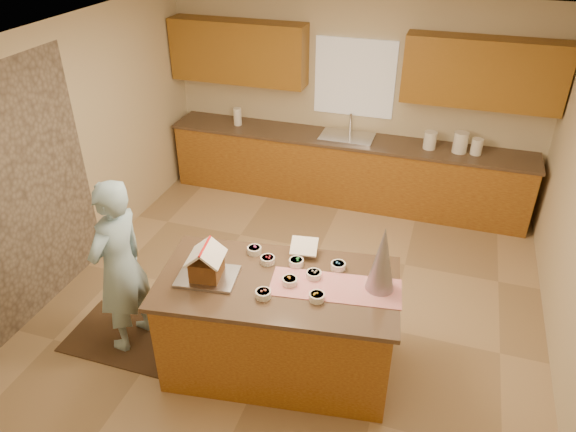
# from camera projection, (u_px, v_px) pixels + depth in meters

# --- Properties ---
(floor) EXTENTS (5.50, 5.50, 0.00)m
(floor) POSITION_uv_depth(u_px,v_px,m) (291.00, 309.00, 5.60)
(floor) COLOR tan
(floor) RESTS_ON ground
(ceiling) EXTENTS (5.50, 5.50, 0.00)m
(ceiling) POSITION_uv_depth(u_px,v_px,m) (292.00, 45.00, 4.19)
(ceiling) COLOR silver
(ceiling) RESTS_ON floor
(wall_back) EXTENTS (5.50, 5.50, 0.00)m
(wall_back) POSITION_uv_depth(u_px,v_px,m) (354.00, 100.00, 7.13)
(wall_back) COLOR beige
(wall_back) RESTS_ON floor
(wall_left) EXTENTS (5.50, 5.50, 0.00)m
(wall_left) POSITION_uv_depth(u_px,v_px,m) (61.00, 160.00, 5.54)
(wall_left) COLOR beige
(wall_left) RESTS_ON floor
(stone_accent) EXTENTS (0.00, 2.50, 2.50)m
(stone_accent) POSITION_uv_depth(u_px,v_px,m) (9.00, 206.00, 4.94)
(stone_accent) COLOR gray
(stone_accent) RESTS_ON wall_left
(window_curtain) EXTENTS (1.05, 0.03, 1.00)m
(window_curtain) POSITION_uv_depth(u_px,v_px,m) (355.00, 78.00, 6.95)
(window_curtain) COLOR white
(window_curtain) RESTS_ON wall_back
(back_counter_base) EXTENTS (4.80, 0.60, 0.88)m
(back_counter_base) POSITION_uv_depth(u_px,v_px,m) (345.00, 171.00, 7.36)
(back_counter_base) COLOR #9F6A20
(back_counter_base) RESTS_ON floor
(back_counter_top) EXTENTS (4.85, 0.63, 0.04)m
(back_counter_top) POSITION_uv_depth(u_px,v_px,m) (347.00, 140.00, 7.12)
(back_counter_top) COLOR brown
(back_counter_top) RESTS_ON back_counter_base
(upper_cabinet_left) EXTENTS (1.85, 0.35, 0.80)m
(upper_cabinet_left) POSITION_uv_depth(u_px,v_px,m) (238.00, 52.00, 7.10)
(upper_cabinet_left) COLOR #9E6321
(upper_cabinet_left) RESTS_ON wall_back
(upper_cabinet_right) EXTENTS (1.85, 0.35, 0.80)m
(upper_cabinet_right) POSITION_uv_depth(u_px,v_px,m) (483.00, 73.00, 6.29)
(upper_cabinet_right) COLOR #9E6321
(upper_cabinet_right) RESTS_ON wall_back
(sink) EXTENTS (0.70, 0.45, 0.12)m
(sink) POSITION_uv_depth(u_px,v_px,m) (347.00, 140.00, 7.12)
(sink) COLOR silver
(sink) RESTS_ON back_counter_top
(faucet) EXTENTS (0.03, 0.03, 0.28)m
(faucet) POSITION_uv_depth(u_px,v_px,m) (350.00, 123.00, 7.18)
(faucet) COLOR silver
(faucet) RESTS_ON back_counter_top
(island_base) EXTENTS (2.02, 1.21, 0.93)m
(island_base) POSITION_uv_depth(u_px,v_px,m) (278.00, 327.00, 4.69)
(island_base) COLOR #9F6A20
(island_base) RESTS_ON floor
(island_top) EXTENTS (2.12, 1.30, 0.04)m
(island_top) POSITION_uv_depth(u_px,v_px,m) (278.00, 283.00, 4.44)
(island_top) COLOR brown
(island_top) RESTS_ON island_base
(table_runner) EXTENTS (1.10, 0.52, 0.01)m
(table_runner) POSITION_uv_depth(u_px,v_px,m) (335.00, 287.00, 4.35)
(table_runner) COLOR red
(table_runner) RESTS_ON island_top
(baking_tray) EXTENTS (0.53, 0.42, 0.03)m
(baking_tray) POSITION_uv_depth(u_px,v_px,m) (208.00, 276.00, 4.46)
(baking_tray) COLOR silver
(baking_tray) RESTS_ON island_top
(cookbook) EXTENTS (0.26, 0.21, 0.10)m
(cookbook) POSITION_uv_depth(u_px,v_px,m) (304.00, 246.00, 4.69)
(cookbook) COLOR white
(cookbook) RESTS_ON island_top
(tinsel_tree) EXTENTS (0.26, 0.26, 0.58)m
(tinsel_tree) POSITION_uv_depth(u_px,v_px,m) (382.00, 259.00, 4.20)
(tinsel_tree) COLOR silver
(tinsel_tree) RESTS_ON island_top
(rug) EXTENTS (1.16, 0.76, 0.01)m
(rug) POSITION_uv_depth(u_px,v_px,m) (130.00, 337.00, 5.24)
(rug) COLOR black
(rug) RESTS_ON floor
(boy) EXTENTS (0.49, 0.68, 1.71)m
(boy) POSITION_uv_depth(u_px,v_px,m) (120.00, 267.00, 4.77)
(boy) COLOR #9BC5DC
(boy) RESTS_ON rug
(canister_a) EXTENTS (0.16, 0.16, 0.22)m
(canister_a) POSITION_uv_depth(u_px,v_px,m) (430.00, 140.00, 6.77)
(canister_a) COLOR white
(canister_a) RESTS_ON back_counter_top
(canister_b) EXTENTS (0.18, 0.18, 0.26)m
(canister_b) POSITION_uv_depth(u_px,v_px,m) (460.00, 142.00, 6.67)
(canister_b) COLOR white
(canister_b) RESTS_ON back_counter_top
(canister_c) EXTENTS (0.14, 0.14, 0.20)m
(canister_c) POSITION_uv_depth(u_px,v_px,m) (477.00, 147.00, 6.63)
(canister_c) COLOR white
(canister_c) RESTS_ON back_counter_top
(paper_towel) EXTENTS (0.11, 0.11, 0.24)m
(paper_towel) POSITION_uv_depth(u_px,v_px,m) (238.00, 116.00, 7.45)
(paper_towel) COLOR white
(paper_towel) RESTS_ON back_counter_top
(gingerbread_house) EXTENTS (0.33, 0.33, 0.30)m
(gingerbread_house) POSITION_uv_depth(u_px,v_px,m) (206.00, 264.00, 4.40)
(gingerbread_house) COLOR brown
(gingerbread_house) RESTS_ON baking_tray
(candy_bowls) EXTENTS (0.89, 0.67, 0.06)m
(candy_bowls) POSITION_uv_depth(u_px,v_px,m) (292.00, 273.00, 4.48)
(candy_bowls) COLOR green
(candy_bowls) RESTS_ON island_top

